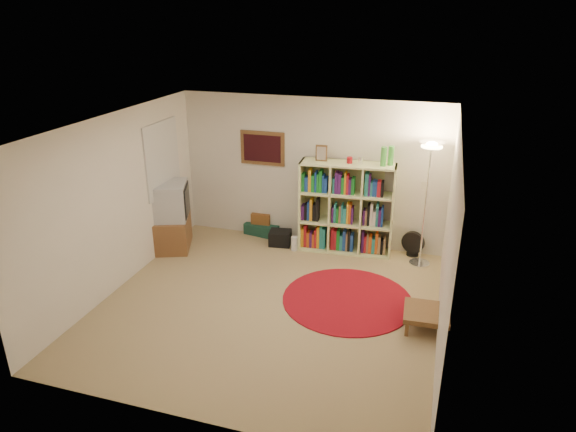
% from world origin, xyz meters
% --- Properties ---
extents(room, '(4.54, 4.54, 2.54)m').
position_xyz_m(room, '(-0.05, 0.05, 1.26)').
color(room, tan).
rests_on(room, ground).
extents(bookshelf, '(1.55, 0.54, 1.83)m').
position_xyz_m(bookshelf, '(0.64, 2.02, 0.74)').
color(bookshelf, '#F0F9A6').
rests_on(bookshelf, ground).
extents(floor_lamp, '(0.45, 0.45, 2.00)m').
position_xyz_m(floor_lamp, '(1.92, 1.85, 1.66)').
color(floor_lamp, white).
rests_on(floor_lamp, ground).
extents(floor_fan, '(0.38, 0.24, 0.43)m').
position_xyz_m(floor_fan, '(1.78, 2.13, 0.22)').
color(floor_fan, black).
rests_on(floor_fan, ground).
extents(tv_stand, '(0.79, 0.93, 1.15)m').
position_xyz_m(tv_stand, '(-2.15, 1.28, 0.56)').
color(tv_stand, brown).
rests_on(tv_stand, ground).
extents(suitcase, '(0.68, 0.51, 0.20)m').
position_xyz_m(suitcase, '(-0.87, 2.28, 0.10)').
color(suitcase, '#153B2E').
rests_on(suitcase, ground).
extents(wicker_basket, '(0.36, 0.26, 0.20)m').
position_xyz_m(wicker_basket, '(-0.91, 2.29, 0.30)').
color(wicker_basket, brown).
rests_on(wicker_basket, suitcase).
extents(duffel_bag, '(0.40, 0.35, 0.25)m').
position_xyz_m(duffel_bag, '(-0.44, 1.90, 0.13)').
color(duffel_bag, black).
rests_on(duffel_bag, ground).
extents(paper_towel, '(0.13, 0.13, 0.24)m').
position_xyz_m(paper_towel, '(-0.14, 1.77, 0.12)').
color(paper_towel, white).
rests_on(paper_towel, ground).
extents(red_rug, '(1.82, 1.82, 0.02)m').
position_xyz_m(red_rug, '(1.02, 0.43, 0.01)').
color(red_rug, maroon).
rests_on(red_rug, ground).
extents(side_table, '(0.58, 0.58, 0.26)m').
position_xyz_m(side_table, '(2.10, 0.05, 0.22)').
color(side_table, brown).
rests_on(side_table, ground).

